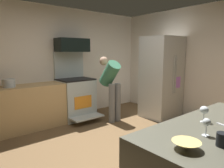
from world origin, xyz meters
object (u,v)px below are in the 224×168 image
object	(u,v)px
oven_range	(76,97)
person_cook	(111,83)
mixing_bowl_large	(186,145)
stock_pot	(9,83)
mug_tea	(223,140)
refrigerator	(161,77)
microwave	(72,45)
wine_glass_near	(207,123)
wine_glass_mid	(204,110)

from	to	relation	value
oven_range	person_cook	size ratio (longest dim) A/B	1.07
mixing_bowl_large	stock_pot	bearing A→B (deg)	94.72
oven_range	mug_tea	bearing A→B (deg)	-103.74
refrigerator	person_cook	distance (m)	1.26
oven_range	microwave	size ratio (longest dim) A/B	2.12
person_cook	wine_glass_near	distance (m)	3.15
person_cook	wine_glass_near	size ratio (longest dim) A/B	9.89
wine_glass_near	mug_tea	world-z (taller)	wine_glass_near
refrigerator	stock_pot	xyz separation A→B (m)	(-3.11, 1.20, 0.02)
person_cook	mug_tea	xyz separation A→B (m)	(-1.44, -3.00, 0.08)
microwave	refrigerator	distance (m)	2.25
refrigerator	wine_glass_mid	size ratio (longest dim) A/B	12.14
refrigerator	oven_range	bearing A→B (deg)	144.71
wine_glass_near	stock_pot	bearing A→B (deg)	100.07
person_cook	mug_tea	bearing A→B (deg)	-115.66
oven_range	stock_pot	bearing A→B (deg)	179.55
oven_range	mixing_bowl_large	xyz separation A→B (m)	(-1.14, -3.52, 0.41)
mixing_bowl_large	wine_glass_mid	world-z (taller)	wine_glass_mid
oven_range	mug_tea	xyz separation A→B (m)	(-0.89, -3.66, 0.43)
oven_range	refrigerator	size ratio (longest dim) A/B	0.82
microwave	person_cook	bearing A→B (deg)	-53.87
microwave	wine_glass_near	world-z (taller)	microwave
wine_glass_mid	stock_pot	world-z (taller)	stock_pot
wine_glass_near	wine_glass_mid	xyz separation A→B (m)	(0.31, 0.17, 0.01)
person_cook	wine_glass_mid	xyz separation A→B (m)	(-1.05, -2.66, 0.15)
microwave	mug_tea	bearing A→B (deg)	-103.42
oven_range	wine_glass_near	xyz separation A→B (m)	(-0.81, -3.49, 0.49)
mug_tea	person_cook	bearing A→B (deg)	64.34
person_cook	stock_pot	xyz separation A→B (m)	(-1.97, 0.67, 0.11)
oven_range	person_cook	bearing A→B (deg)	-50.27
microwave	oven_range	bearing A→B (deg)	-90.00
microwave	person_cook	size ratio (longest dim) A/B	0.51
refrigerator	stock_pot	world-z (taller)	refrigerator
microwave	stock_pot	distance (m)	1.61
refrigerator	wine_glass_mid	xyz separation A→B (m)	(-2.18, -2.13, 0.05)
refrigerator	person_cook	world-z (taller)	refrigerator
refrigerator	wine_glass_mid	distance (m)	3.05
wine_glass_near	wine_glass_mid	world-z (taller)	wine_glass_mid
wine_glass_mid	mug_tea	size ratio (longest dim) A/B	1.60
microwave	mixing_bowl_large	xyz separation A→B (m)	(-1.14, -3.61, -0.79)
refrigerator	wine_glass_near	xyz separation A→B (m)	(-2.49, -2.30, 0.04)
person_cook	mixing_bowl_large	bearing A→B (deg)	-120.48
refrigerator	mixing_bowl_large	world-z (taller)	refrigerator
wine_glass_near	stock_pot	distance (m)	3.56
person_cook	mug_tea	world-z (taller)	person_cook
person_cook	wine_glass_near	bearing A→B (deg)	-115.49
mixing_bowl_large	microwave	bearing A→B (deg)	72.52
microwave	mug_tea	distance (m)	3.93
stock_pot	refrigerator	bearing A→B (deg)	-21.13
refrigerator	mug_tea	xyz separation A→B (m)	(-2.58, -2.47, -0.01)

